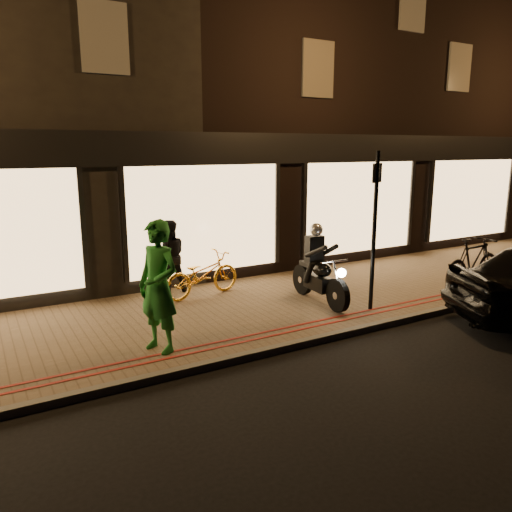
{
  "coord_description": "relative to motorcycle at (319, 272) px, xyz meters",
  "views": [
    {
      "loc": [
        -4.54,
        -6.17,
        3.18
      ],
      "look_at": [
        0.21,
        2.07,
        1.1
      ],
      "focal_mm": 35.0,
      "sensor_mm": 36.0,
      "label": 1
    }
  ],
  "objects": [
    {
      "name": "person_green",
      "position": [
        -3.58,
        -0.77,
        0.4
      ],
      "size": [
        0.75,
        0.87,
        2.02
      ],
      "primitive_type": "imported",
      "rotation": [
        0.0,
        0.0,
        -1.13
      ],
      "color": "#207827",
      "rests_on": "sidewalk"
    },
    {
      "name": "sidewalk",
      "position": [
        -1.37,
        0.42,
        -0.67
      ],
      "size": [
        50.0,
        4.0,
        0.12
      ],
      "primitive_type": "cube",
      "color": "brown",
      "rests_on": "ground"
    },
    {
      "name": "red_kerb_lines",
      "position": [
        -1.37,
        -1.03,
        -0.61
      ],
      "size": [
        50.0,
        0.26,
        0.01
      ],
      "color": "maroon",
      "rests_on": "sidewalk"
    },
    {
      "name": "ground",
      "position": [
        -1.37,
        -1.58,
        -0.73
      ],
      "size": [
        90.0,
        90.0,
        0.0
      ],
      "primitive_type": "plane",
      "color": "black",
      "rests_on": "ground"
    },
    {
      "name": "kerb_stone",
      "position": [
        -1.37,
        -1.53,
        -0.67
      ],
      "size": [
        50.0,
        0.14,
        0.12
      ],
      "primitive_type": "cube",
      "color": "#59544C",
      "rests_on": "ground"
    },
    {
      "name": "motorcycle",
      "position": [
        0.0,
        0.0,
        0.0
      ],
      "size": [
        0.6,
        1.94,
        1.59
      ],
      "rotation": [
        0.0,
        0.0,
        -0.08
      ],
      "color": "black",
      "rests_on": "sidewalk"
    },
    {
      "name": "building_row",
      "position": [
        -1.37,
        7.41,
        3.51
      ],
      "size": [
        48.0,
        10.11,
        8.5
      ],
      "color": "black",
      "rests_on": "ground"
    },
    {
      "name": "bicycle_gold",
      "position": [
        -1.86,
        1.53,
        -0.15
      ],
      "size": [
        1.84,
        0.91,
        0.92
      ],
      "primitive_type": "imported",
      "rotation": [
        0.0,
        0.0,
        1.75
      ],
      "color": "gold",
      "rests_on": "sidewalk"
    },
    {
      "name": "person_dark",
      "position": [
        -2.32,
        2.21,
        0.16
      ],
      "size": [
        0.85,
        0.72,
        1.56
      ],
      "primitive_type": "imported",
      "rotation": [
        0.0,
        0.0,
        2.96
      ],
      "color": "black",
      "rests_on": "sidewalk"
    },
    {
      "name": "bicycle_dark",
      "position": [
        3.49,
        -0.93,
        -0.04
      ],
      "size": [
        1.96,
        0.7,
        1.16
      ],
      "primitive_type": "imported",
      "rotation": [
        0.0,
        0.0,
        1.65
      ],
      "color": "black",
      "rests_on": "sidewalk"
    },
    {
      "name": "sign_post",
      "position": [
        0.6,
        -0.88,
        1.06
      ],
      "size": [
        0.33,
        0.16,
        3.0
      ],
      "rotation": [
        0.0,
        0.0,
        0.4
      ],
      "color": "black",
      "rests_on": "sidewalk"
    }
  ]
}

